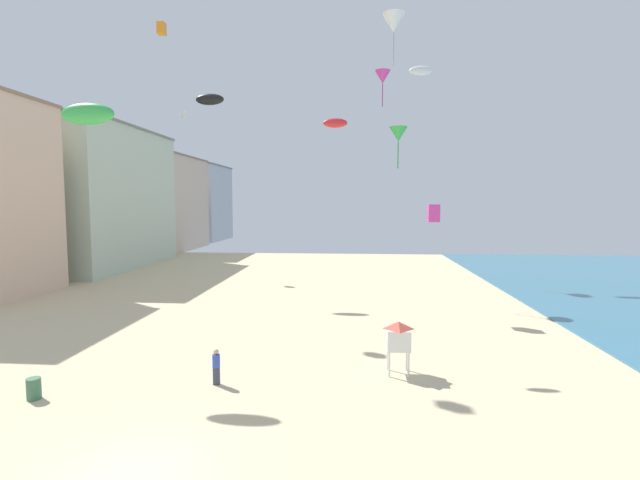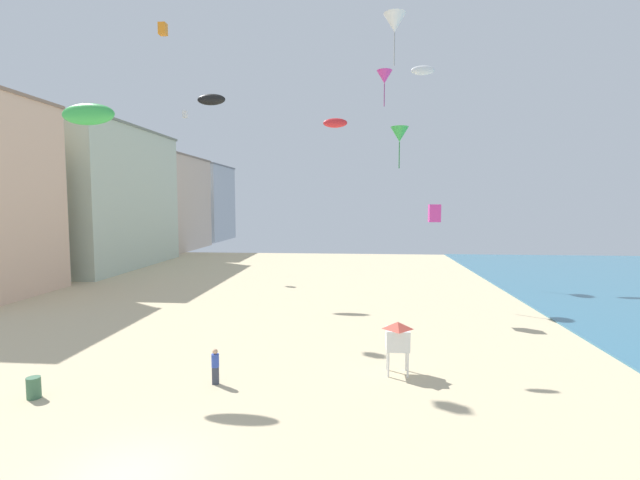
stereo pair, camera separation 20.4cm
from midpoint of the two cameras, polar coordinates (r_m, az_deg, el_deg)
ground_plane at (r=16.25m, az=-23.00°, el=-25.99°), size 120.00×120.00×0.00m
boardwalk_hotel_mid at (r=65.03m, az=-27.51°, el=4.77°), size 15.53×22.38×17.69m
boardwalk_hotel_far at (r=84.30m, az=-19.51°, el=4.42°), size 12.83×17.53×16.28m
boardwalk_hotel_distant at (r=102.87m, az=-14.90°, el=4.56°), size 11.60×16.05×16.36m
kite_flyer at (r=21.57m, az=-12.86°, el=-15.13°), size 0.34×0.34×1.64m
lifeguard_stand at (r=22.29m, az=10.07°, el=-11.94°), size 1.10×1.10×2.55m
beach_trash_bin at (r=23.20m, az=-32.32°, el=-15.55°), size 0.56×0.56×0.90m
kite_red_parafoil at (r=26.38m, az=2.17°, el=14.61°), size 1.38×0.38×0.54m
kite_black_parafoil at (r=44.37m, az=-13.48°, el=16.93°), size 2.63×0.73×1.02m
kite_green_delta at (r=39.57m, az=10.20°, el=13.04°), size 1.53×1.53×3.49m
kite_orange_box at (r=39.52m, az=-19.16°, el=23.95°), size 0.56×0.56×0.88m
kite_magenta_box at (r=33.40m, az=14.48°, el=3.31°), size 0.80×0.80×1.26m
kite_white_delta at (r=37.10m, az=9.62°, el=25.50°), size 1.64×1.64×3.73m
kite_green_parafoil at (r=26.54m, az=-27.12°, el=14.00°), size 2.81×0.78×1.09m
kite_white_box at (r=56.75m, az=-16.63°, el=15.02°), size 0.51×0.51×0.80m
kite_magenta_delta at (r=53.42m, az=8.29°, el=19.77°), size 1.72×1.72×3.91m
kite_white_parafoil at (r=53.26m, az=13.02°, el=20.23°), size 2.55×0.71×0.99m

